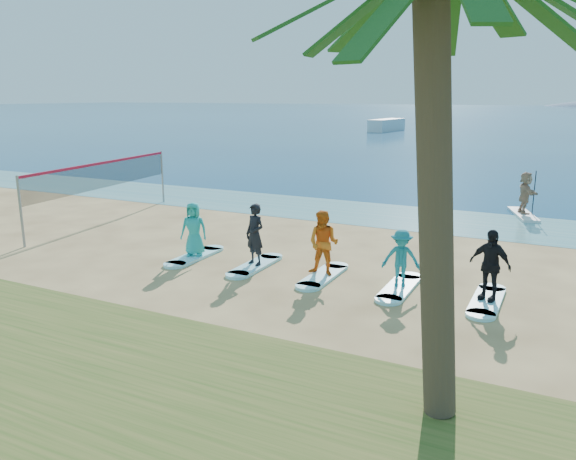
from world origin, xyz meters
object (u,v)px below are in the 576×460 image
at_px(surfboard_0, 195,256).
at_px(surfboard_2, 323,276).
at_px(paddleboarder, 525,193).
at_px(student_1, 255,234).
at_px(student_0, 194,229).
at_px(boat_offshore_a, 387,131).
at_px(surfboard_1, 255,266).
at_px(student_2, 324,243).
at_px(surfboard_4, 487,301).
at_px(paddleboard, 523,214).
at_px(surfboard_3, 400,288).
at_px(volleyball_net, 103,176).
at_px(student_4, 490,265).
at_px(student_3, 401,258).

xyz_separation_m(surfboard_0, surfboard_2, (4.52, 0.00, 0.00)).
bearing_deg(paddleboarder, student_1, 127.53).
distance_m(paddleboarder, student_0, 14.81).
distance_m(boat_offshore_a, surfboard_1, 69.31).
relative_size(surfboard_1, student_2, 1.17).
xyz_separation_m(paddleboarder, surfboard_4, (0.07, -11.79, -0.98)).
relative_size(paddleboarder, surfboard_2, 0.82).
bearing_deg(surfboard_1, surfboard_4, 0.00).
bearing_deg(paddleboard, surfboard_0, -144.99).
bearing_deg(boat_offshore_a, student_1, -69.82).
xyz_separation_m(paddleboarder, surfboard_3, (-2.19, -11.79, -0.98)).
bearing_deg(surfboard_2, volleyball_net, 165.50).
xyz_separation_m(volleyball_net, paddleboarder, (15.60, 8.90, -0.88)).
relative_size(student_2, surfboard_4, 0.85).
bearing_deg(paddleboarder, surfboard_1, 127.53).
height_order(boat_offshore_a, surfboard_4, boat_offshore_a).
height_order(student_1, student_4, student_1).
bearing_deg(surfboard_1, student_4, 0.00).
bearing_deg(student_4, surfboard_1, -161.77).
bearing_deg(surfboard_0, student_2, 0.00).
distance_m(surfboard_1, student_4, 6.85).
bearing_deg(student_4, paddleboard, 108.55).
xyz_separation_m(boat_offshore_a, surfboard_4, (23.18, -67.34, 0.04)).
distance_m(student_0, surfboard_3, 6.84).
relative_size(volleyball_net, surfboard_0, 4.10).
height_order(volleyball_net, student_1, volleyball_net).
bearing_deg(boat_offshore_a, paddleboarder, -60.91).
xyz_separation_m(volleyball_net, student_0, (6.63, -2.88, -0.95)).
distance_m(paddleboarder, student_2, 12.60).
relative_size(surfboard_1, surfboard_3, 1.00).
relative_size(volleyball_net, paddleboard, 3.01).
distance_m(volleyball_net, student_3, 13.75).
xyz_separation_m(surfboard_1, student_1, (0.00, 0.00, 0.99)).
relative_size(volleyball_net, paddleboarder, 4.99).
bearing_deg(volleyball_net, paddleboarder, 29.71).
height_order(boat_offshore_a, student_0, student_0).
bearing_deg(paddleboarder, volleyball_net, 96.90).
bearing_deg(surfboard_2, student_1, 180.00).
height_order(volleyball_net, student_3, volleyball_net).
bearing_deg(volleyball_net, student_3, -12.14).
xyz_separation_m(volleyball_net, student_4, (15.67, -2.88, -0.90)).
relative_size(student_0, surfboard_3, 0.79).
distance_m(surfboard_0, surfboard_1, 2.26).
bearing_deg(student_1, paddleboarder, 78.68).
relative_size(student_0, student_3, 1.10).
bearing_deg(student_1, surfboard_0, -161.66).
height_order(student_1, surfboard_3, student_1).
height_order(surfboard_1, surfboard_4, same).
distance_m(surfboard_2, student_4, 4.62).
bearing_deg(boat_offshore_a, student_2, -68.01).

